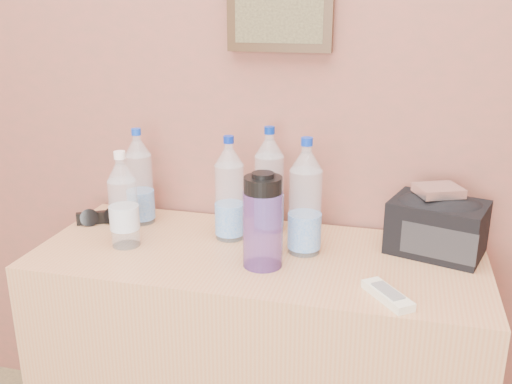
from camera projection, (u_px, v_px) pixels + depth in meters
picture_frame at (280, 6)px, 1.58m from camera, size 0.30×0.03×0.25m
dresser at (257, 370)px, 1.68m from camera, size 1.21×0.51×0.76m
pet_large_a at (140, 182)px, 1.74m from camera, size 0.08×0.08×0.30m
pet_large_b at (269, 185)px, 1.67m from camera, size 0.09×0.09×0.31m
pet_large_c at (229, 194)px, 1.62m from camera, size 0.08×0.08×0.30m
pet_large_d at (305, 203)px, 1.52m from camera, size 0.09×0.09×0.32m
pet_small at (123, 205)px, 1.57m from camera, size 0.08×0.08×0.27m
nalgene_bottle at (263, 221)px, 1.44m from camera, size 0.10×0.10×0.25m
sunglasses at (101, 217)px, 1.76m from camera, size 0.16×0.12×0.04m
ac_remote at (387, 295)px, 1.31m from camera, size 0.13×0.14×0.02m
toiletry_bag at (437, 224)px, 1.54m from camera, size 0.28×0.24×0.16m
foil_packet at (438, 190)px, 1.51m from camera, size 0.14×0.13×0.02m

